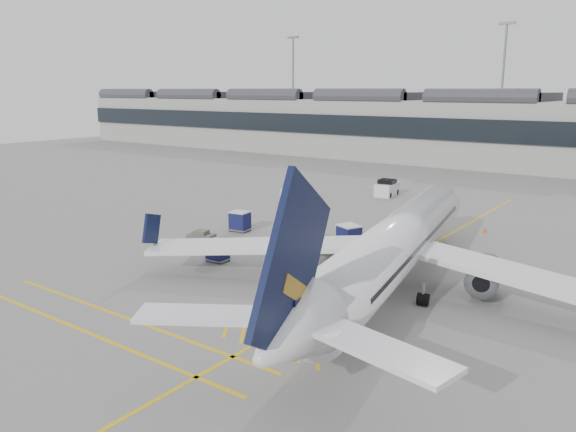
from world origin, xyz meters
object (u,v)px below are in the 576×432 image
Objects in this scene: airliner_main at (394,247)px; belt_loader at (302,256)px; ramp_agent_a at (318,243)px; pushback_tug at (201,238)px; baggage_cart_a at (349,236)px; ramp_agent_b at (304,247)px.

belt_loader is at bearing 160.28° from airliner_main.
pushback_tug is (-9.55, -3.41, -0.39)m from ramp_agent_a.
airliner_main is 10.48m from baggage_cart_a.
baggage_cart_a is 1.22× the size of ramp_agent_a.
ramp_agent_b reaches higher than baggage_cart_a.
airliner_main reaches higher than ramp_agent_b.
baggage_cart_a is 0.93× the size of pushback_tug.
airliner_main is 15.16× the size of pushback_tug.
ramp_agent_b is at bearing 154.26° from airliner_main.
pushback_tug is at bearing 175.28° from belt_loader.
belt_loader reaches higher than baggage_cart_a.
ramp_agent_b is at bearing 106.73° from belt_loader.
pushback_tug is (-10.59, -6.50, -0.49)m from baggage_cart_a.
belt_loader is 2.34× the size of baggage_cart_a.
ramp_agent_a is 10.15m from pushback_tug.
pushback_tug is (-9.41, -1.66, -0.46)m from ramp_agent_b.
ramp_agent_a is at bearing -118.04° from ramp_agent_b.
ramp_agent_b is (-1.18, -4.84, -0.04)m from baggage_cart_a.
ramp_agent_b is (-0.14, -1.74, 0.07)m from ramp_agent_a.
airliner_main is at bearing -17.26° from pushback_tug.
ramp_agent_a is (-0.34, 2.76, 0.31)m from belt_loader.
ramp_agent_b is at bearing -5.11° from pushback_tug.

